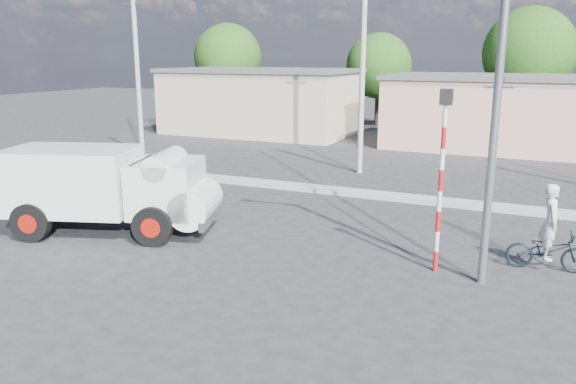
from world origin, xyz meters
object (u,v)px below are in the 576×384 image
at_px(truck, 111,187).
at_px(bicycle, 547,250).
at_px(traffic_pole, 442,166).
at_px(streetlight, 492,62).
at_px(cyclist, 549,234).

distance_m(truck, bicycle, 11.83).
xyz_separation_m(truck, traffic_pole, (9.19, 0.81, 1.22)).
height_order(traffic_pole, streetlight, streetlight).
xyz_separation_m(bicycle, streetlight, (-1.50, -1.49, 4.47)).
bearing_deg(traffic_pole, bicycle, 25.99).
relative_size(truck, bicycle, 3.39).
distance_m(truck, cyclist, 11.81).
xyz_separation_m(bicycle, traffic_pole, (-2.44, -1.19, 2.10)).
height_order(truck, bicycle, truck).
bearing_deg(truck, bicycle, -8.57).
distance_m(truck, traffic_pole, 9.30).
bearing_deg(streetlight, traffic_pole, 162.27).
bearing_deg(streetlight, bicycle, 44.76).
distance_m(truck, streetlight, 10.75).
relative_size(traffic_pole, streetlight, 0.48).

